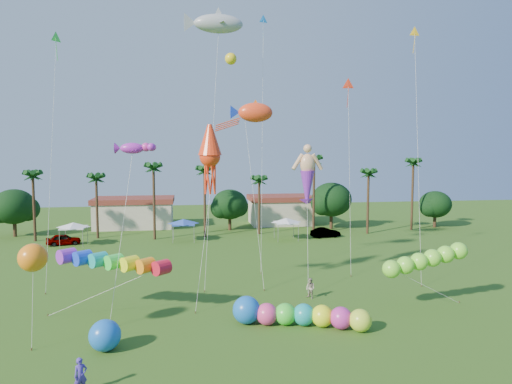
{
  "coord_description": "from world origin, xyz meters",
  "views": [
    {
      "loc": [
        -5.1,
        -24.92,
        12.1
      ],
      "look_at": [
        0.0,
        10.0,
        9.0
      ],
      "focal_mm": 32.0,
      "sensor_mm": 36.0,
      "label": 1
    }
  ],
  "objects": [
    {
      "name": "buildings_row",
      "position": [
        -3.09,
        50.0,
        2.0
      ],
      "size": [
        35.0,
        7.0,
        4.0
      ],
      "color": "beige",
      "rests_on": "ground"
    },
    {
      "name": "ground",
      "position": [
        0.0,
        0.0,
        0.0
      ],
      "size": [
        160.0,
        160.0,
        0.0
      ],
      "primitive_type": "plane",
      "color": "#285116",
      "rests_on": "ground"
    },
    {
      "name": "car_b",
      "position": [
        13.93,
        36.99,
        0.69
      ],
      "size": [
        4.36,
        2.12,
        1.38
      ],
      "primitive_type": "imported",
      "rotation": [
        0.0,
        0.0,
        1.73
      ],
      "color": "#4C4C54",
      "rests_on": "ground"
    },
    {
      "name": "merman_kite",
      "position": [
        5.71,
        16.15,
        9.65
      ],
      "size": [
        2.63,
        5.69,
        12.33
      ],
      "color": "#E5AE82",
      "rests_on": "ground"
    },
    {
      "name": "delta_kite_red",
      "position": [
        11.05,
        20.48,
        18.72
      ],
      "size": [
        1.46,
        4.03,
        19.64
      ],
      "color": "red",
      "rests_on": "ground"
    },
    {
      "name": "tent_row",
      "position": [
        -6.0,
        36.33,
        2.75
      ],
      "size": [
        31.0,
        4.0,
        0.6
      ],
      "color": "white",
      "rests_on": "ground"
    },
    {
      "name": "rainbow_tube",
      "position": [
        -9.27,
        8.53,
        3.66
      ],
      "size": [
        10.09,
        5.36,
        4.22
      ],
      "color": "red",
      "rests_on": "ground"
    },
    {
      "name": "car_a",
      "position": [
        -21.49,
        36.78,
        0.72
      ],
      "size": [
        4.53,
        2.72,
        1.44
      ],
      "primitive_type": "imported",
      "rotation": [
        0.0,
        0.0,
        1.83
      ],
      "color": "#4C4C54",
      "rests_on": "ground"
    },
    {
      "name": "orange_ball_kite",
      "position": [
        -14.73,
        4.4,
        5.61
      ],
      "size": [
        1.88,
        1.88,
        6.48
      ],
      "color": "orange",
      "rests_on": "ground"
    },
    {
      "name": "blue_ball",
      "position": [
        -10.33,
        3.01,
        0.96
      ],
      "size": [
        1.92,
        1.92,
        1.92
      ],
      "primitive_type": "sphere",
      "color": "blue",
      "rests_on": "ground"
    },
    {
      "name": "tree_line",
      "position": [
        3.57,
        44.0,
        4.28
      ],
      "size": [
        69.46,
        8.91,
        11.0
      ],
      "color": "#3A2819",
      "rests_on": "ground"
    },
    {
      "name": "fish_kite",
      "position": [
        1.3,
        19.23,
        15.91
      ],
      "size": [
        5.27,
        7.07,
        16.97
      ],
      "color": "#FF431C",
      "rests_on": "ground"
    },
    {
      "name": "delta_kite_yellow",
      "position": [
        16.45,
        17.2,
        23.01
      ],
      "size": [
        1.64,
        4.84,
        24.14
      ],
      "color": "yellow",
      "rests_on": "ground"
    },
    {
      "name": "delta_kite_blue",
      "position": [
        2.79,
        23.76,
        25.21
      ],
      "size": [
        1.6,
        5.17,
        26.55
      ],
      "color": "blue",
      "rests_on": "ground"
    },
    {
      "name": "lobster_kite",
      "position": [
        -9.41,
        11.0,
        12.38
      ],
      "size": [
        3.31,
        5.52,
        12.99
      ],
      "color": "#B326C1",
      "rests_on": "ground"
    },
    {
      "name": "squid_kite",
      "position": [
        -3.43,
        12.72,
        11.72
      ],
      "size": [
        2.63,
        5.26,
        14.47
      ],
      "color": "#FF3914",
      "rests_on": "ground"
    },
    {
      "name": "spectator_a",
      "position": [
        -10.65,
        -1.89,
        0.9
      ],
      "size": [
        0.79,
        0.71,
        1.81
      ],
      "primitive_type": "imported",
      "rotation": [
        0.0,
        0.0,
        0.55
      ],
      "color": "#4632AF",
      "rests_on": "ground"
    },
    {
      "name": "spectator_b",
      "position": [
        4.68,
        10.92,
        0.85
      ],
      "size": [
        0.98,
        1.04,
        1.7
      ],
      "primitive_type": "imported",
      "rotation": [
        0.0,
        0.0,
        -1.02
      ],
      "color": "#A29887",
      "rests_on": "ground"
    },
    {
      "name": "caterpillar_inflatable",
      "position": [
        2.07,
        5.19,
        0.82
      ],
      "size": [
        9.44,
        4.56,
        1.96
      ],
      "rotation": [
        0.0,
        0.0,
        -0.32
      ],
      "color": "#E73C86",
      "rests_on": "ground"
    },
    {
      "name": "green_worm",
      "position": [
        9.94,
        7.08,
        3.27
      ],
      "size": [
        10.06,
        3.09,
        4.08
      ],
      "color": "#7BED34",
      "rests_on": "ground"
    },
    {
      "name": "delta_kite_green",
      "position": [
        -16.98,
        19.69,
        21.99
      ],
      "size": [
        0.95,
        5.16,
        23.05
      ],
      "color": "#38F049",
      "rests_on": "ground"
    },
    {
      "name": "shark_kite",
      "position": [
        -2.19,
        19.91,
        24.32
      ],
      "size": [
        6.49,
        7.51,
        25.45
      ],
      "color": "#9AA1A8",
      "rests_on": "ground"
    }
  ]
}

